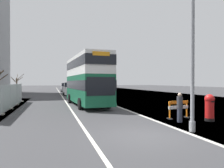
{
  "coord_description": "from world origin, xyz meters",
  "views": [
    {
      "loc": [
        -3.91,
        -8.38,
        2.36
      ],
      "look_at": [
        0.77,
        8.05,
        2.2
      ],
      "focal_mm": 33.59,
      "sensor_mm": 36.0,
      "label": 1
    }
  ],
  "objects_px": {
    "red_pillar_postbox": "(210,106)",
    "pedestrian_at_kerb": "(180,107)",
    "double_decker_bus": "(87,79)",
    "lamppost_foreground": "(193,36)",
    "car_receding_far": "(65,88)",
    "roadworks_barrier": "(178,107)",
    "car_oncoming_near": "(69,89)",
    "car_receding_mid": "(69,89)"
  },
  "relations": [
    {
      "from": "car_receding_mid",
      "to": "car_receding_far",
      "type": "relative_size",
      "value": 1.07
    },
    {
      "from": "car_oncoming_near",
      "to": "car_receding_far",
      "type": "height_order",
      "value": "car_oncoming_near"
    },
    {
      "from": "car_oncoming_near",
      "to": "pedestrian_at_kerb",
      "type": "xyz_separation_m",
      "value": [
        4.35,
        -26.93,
        -0.19
      ]
    },
    {
      "from": "double_decker_bus",
      "to": "lamppost_foreground",
      "type": "height_order",
      "value": "lamppost_foreground"
    },
    {
      "from": "pedestrian_at_kerb",
      "to": "car_oncoming_near",
      "type": "bearing_deg",
      "value": 99.17
    },
    {
      "from": "roadworks_barrier",
      "to": "car_receding_far",
      "type": "distance_m",
      "value": 39.51
    },
    {
      "from": "roadworks_barrier",
      "to": "car_oncoming_near",
      "type": "relative_size",
      "value": 0.38
    },
    {
      "from": "lamppost_foreground",
      "to": "car_receding_mid",
      "type": "relative_size",
      "value": 2.11
    },
    {
      "from": "car_receding_far",
      "to": "pedestrian_at_kerb",
      "type": "height_order",
      "value": "car_receding_far"
    },
    {
      "from": "red_pillar_postbox",
      "to": "roadworks_barrier",
      "type": "relative_size",
      "value": 1.03
    },
    {
      "from": "red_pillar_postbox",
      "to": "car_receding_mid",
      "type": "height_order",
      "value": "car_receding_mid"
    },
    {
      "from": "double_decker_bus",
      "to": "car_receding_far",
      "type": "height_order",
      "value": "double_decker_bus"
    },
    {
      "from": "car_receding_mid",
      "to": "car_receding_far",
      "type": "height_order",
      "value": "car_receding_mid"
    },
    {
      "from": "double_decker_bus",
      "to": "car_receding_far",
      "type": "bearing_deg",
      "value": 90.74
    },
    {
      "from": "pedestrian_at_kerb",
      "to": "lamppost_foreground",
      "type": "bearing_deg",
      "value": -109.97
    },
    {
      "from": "lamppost_foreground",
      "to": "car_oncoming_near",
      "type": "bearing_deg",
      "value": 96.92
    },
    {
      "from": "car_receding_mid",
      "to": "pedestrian_at_kerb",
      "type": "height_order",
      "value": "car_receding_mid"
    },
    {
      "from": "lamppost_foreground",
      "to": "roadworks_barrier",
      "type": "distance_m",
      "value": 5.27
    },
    {
      "from": "roadworks_barrier",
      "to": "pedestrian_at_kerb",
      "type": "relative_size",
      "value": 0.92
    },
    {
      "from": "car_oncoming_near",
      "to": "car_receding_mid",
      "type": "xyz_separation_m",
      "value": [
        0.38,
        6.01,
        -0.06
      ]
    },
    {
      "from": "roadworks_barrier",
      "to": "car_receding_mid",
      "type": "bearing_deg",
      "value": 98.27
    },
    {
      "from": "red_pillar_postbox",
      "to": "car_oncoming_near",
      "type": "xyz_separation_m",
      "value": [
        -6.31,
        27.09,
        0.17
      ]
    },
    {
      "from": "lamppost_foreground",
      "to": "pedestrian_at_kerb",
      "type": "relative_size",
      "value": 5.51
    },
    {
      "from": "red_pillar_postbox",
      "to": "pedestrian_at_kerb",
      "type": "distance_m",
      "value": 1.97
    },
    {
      "from": "red_pillar_postbox",
      "to": "car_receding_mid",
      "type": "bearing_deg",
      "value": 100.16
    },
    {
      "from": "double_decker_bus",
      "to": "car_receding_far",
      "type": "relative_size",
      "value": 2.5
    },
    {
      "from": "red_pillar_postbox",
      "to": "car_receding_far",
      "type": "height_order",
      "value": "car_receding_far"
    },
    {
      "from": "car_oncoming_near",
      "to": "pedestrian_at_kerb",
      "type": "distance_m",
      "value": 27.28
    },
    {
      "from": "car_receding_mid",
      "to": "roadworks_barrier",
      "type": "bearing_deg",
      "value": -81.73
    },
    {
      "from": "red_pillar_postbox",
      "to": "car_oncoming_near",
      "type": "bearing_deg",
      "value": 103.11
    },
    {
      "from": "car_receding_mid",
      "to": "pedestrian_at_kerb",
      "type": "distance_m",
      "value": 33.18
    },
    {
      "from": "red_pillar_postbox",
      "to": "pedestrian_at_kerb",
      "type": "relative_size",
      "value": 0.94
    },
    {
      "from": "red_pillar_postbox",
      "to": "pedestrian_at_kerb",
      "type": "height_order",
      "value": "pedestrian_at_kerb"
    },
    {
      "from": "double_decker_bus",
      "to": "red_pillar_postbox",
      "type": "height_order",
      "value": "double_decker_bus"
    },
    {
      "from": "lamppost_foreground",
      "to": "car_oncoming_near",
      "type": "xyz_separation_m",
      "value": [
        -3.54,
        29.15,
        -3.46
      ]
    },
    {
      "from": "red_pillar_postbox",
      "to": "car_oncoming_near",
      "type": "distance_m",
      "value": 27.81
    },
    {
      "from": "double_decker_bus",
      "to": "lamppost_foreground",
      "type": "relative_size",
      "value": 1.11
    },
    {
      "from": "double_decker_bus",
      "to": "car_receding_mid",
      "type": "height_order",
      "value": "double_decker_bus"
    },
    {
      "from": "car_oncoming_near",
      "to": "lamppost_foreground",
      "type": "bearing_deg",
      "value": -83.08
    },
    {
      "from": "car_oncoming_near",
      "to": "car_receding_far",
      "type": "bearing_deg",
      "value": 89.5
    },
    {
      "from": "double_decker_bus",
      "to": "red_pillar_postbox",
      "type": "bearing_deg",
      "value": -61.39
    },
    {
      "from": "lamppost_foreground",
      "to": "red_pillar_postbox",
      "type": "xyz_separation_m",
      "value": [
        2.77,
        2.06,
        -3.63
      ]
    }
  ]
}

